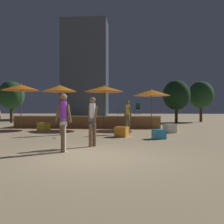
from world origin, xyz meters
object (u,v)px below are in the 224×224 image
(person_4, at_px, (128,115))
(patio_umbrella_2, at_px, (60,88))
(cube_seat_2, at_px, (122,132))
(person_2, at_px, (92,119))
(patio_umbrella_3, at_px, (152,93))
(cube_seat_3, at_px, (159,134))
(patio_umbrella_1, at_px, (21,88))
(patio_umbrella_0, at_px, (104,89))
(person_3, at_px, (63,120))
(bistro_chair_0, at_px, (138,108))
(person_1, at_px, (62,117))
(background_tree_1, at_px, (201,95))
(cube_seat_1, at_px, (170,128))
(bistro_chair_1, at_px, (121,108))
(background_tree_2, at_px, (11,95))
(cube_seat_0, at_px, (44,127))
(frisbee_disc, at_px, (56,138))
(background_tree_0, at_px, (176,95))
(bistro_chair_2, at_px, (64,108))

(person_4, bearing_deg, patio_umbrella_2, -85.65)
(cube_seat_2, xyz_separation_m, person_2, (-0.92, -3.18, 0.73))
(patio_umbrella_3, bearing_deg, patio_umbrella_2, -178.87)
(cube_seat_3, distance_m, person_2, 3.67)
(patio_umbrella_1, bearing_deg, patio_umbrella_0, 1.11)
(person_3, relative_size, bistro_chair_0, 2.02)
(person_1, bearing_deg, patio_umbrella_2, 38.10)
(patio_umbrella_3, xyz_separation_m, background_tree_1, (5.77, 9.44, 0.36))
(patio_umbrella_0, xyz_separation_m, person_1, (-1.74, -3.93, -1.72))
(cube_seat_1, distance_m, person_4, 2.58)
(background_tree_1, bearing_deg, person_3, -116.56)
(bistro_chair_1, height_order, background_tree_2, background_tree_2)
(person_4, distance_m, background_tree_1, 14.77)
(patio_umbrella_3, relative_size, cube_seat_2, 3.84)
(patio_umbrella_1, height_order, bistro_chair_0, patio_umbrella_1)
(patio_umbrella_1, distance_m, cube_seat_0, 3.61)
(frisbee_disc, bearing_deg, cube_seat_2, 16.04)
(patio_umbrella_3, distance_m, frisbee_disc, 7.67)
(patio_umbrella_2, bearing_deg, cube_seat_0, -107.04)
(cube_seat_0, bearing_deg, person_2, -56.86)
(patio_umbrella_2, relative_size, cube_seat_1, 4.01)
(cube_seat_0, xyz_separation_m, bistro_chair_1, (4.60, 3.79, 1.16))
(patio_umbrella_0, bearing_deg, patio_umbrella_3, 3.58)
(patio_umbrella_2, distance_m, background_tree_0, 11.84)
(bistro_chair_0, height_order, bistro_chair_2, same)
(patio_umbrella_1, xyz_separation_m, person_4, (7.24, -2.98, -1.79))
(person_1, bearing_deg, cube_seat_0, 58.02)
(frisbee_disc, height_order, background_tree_2, background_tree_2)
(background_tree_1, bearing_deg, cube_seat_0, -137.90)
(bistro_chair_1, bearing_deg, patio_umbrella_1, -72.57)
(patio_umbrella_1, height_order, background_tree_1, background_tree_1)
(person_1, bearing_deg, background_tree_0, -13.64)
(person_3, bearing_deg, cube_seat_1, 139.94)
(person_3, bearing_deg, cube_seat_0, -162.91)
(bistro_chair_1, distance_m, background_tree_2, 11.64)
(patio_umbrella_1, distance_m, frisbee_disc, 7.13)
(person_1, height_order, background_tree_1, background_tree_1)
(patio_umbrella_3, height_order, bistro_chair_0, patio_umbrella_3)
(patio_umbrella_2, bearing_deg, person_1, -72.30)
(cube_seat_2, bearing_deg, cube_seat_3, -22.92)
(bistro_chair_1, relative_size, bistro_chair_2, 1.00)
(cube_seat_1, distance_m, background_tree_1, 13.15)
(bistro_chair_0, height_order, background_tree_0, background_tree_0)
(patio_umbrella_3, bearing_deg, bistro_chair_0, 113.06)
(bistro_chair_0, bearing_deg, cube_seat_0, -120.94)
(cube_seat_3, bearing_deg, cube_seat_2, 157.08)
(frisbee_disc, bearing_deg, patio_umbrella_0, 73.01)
(person_3, relative_size, frisbee_disc, 8.16)
(person_4, height_order, background_tree_0, background_tree_0)
(bistro_chair_0, bearing_deg, person_4, -71.48)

